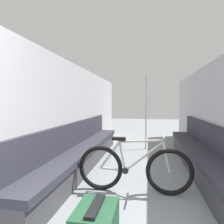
{
  "coord_description": "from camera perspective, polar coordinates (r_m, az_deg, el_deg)",
  "views": [
    {
      "loc": [
        0.16,
        -0.65,
        1.31
      ],
      "look_at": [
        -0.56,
        3.25,
        1.11
      ],
      "focal_mm": 32.0,
      "sensor_mm": 36.0,
      "label": 1
    }
  ],
  "objects": [
    {
      "name": "wall_right",
      "position": [
        3.78,
        29.28,
        -1.51
      ],
      "size": [
        0.1,
        9.03,
        2.09
      ],
      "primitive_type": "cube",
      "color": "#B2B2B7",
      "rests_on": "ground"
    },
    {
      "name": "bench_seat_row_left",
      "position": [
        4.14,
        -8.31,
        -11.35
      ],
      "size": [
        0.46,
        4.52,
        0.91
      ],
      "color": "#3D3D42",
      "rests_on": "ground"
    },
    {
      "name": "wall_left",
      "position": [
        3.9,
        -13.01,
        -1.1
      ],
      "size": [
        0.1,
        9.03,
        2.09
      ],
      "primitive_type": "cube",
      "color": "#B2B2B7",
      "rests_on": "ground"
    },
    {
      "name": "bench_seat_row_right",
      "position": [
        4.06,
        24.47,
        -11.89
      ],
      "size": [
        0.46,
        4.52,
        0.91
      ],
      "color": "#3D3D42",
      "rests_on": "ground"
    },
    {
      "name": "bicycle",
      "position": [
        3.01,
        6.26,
        -15.77
      ],
      "size": [
        1.66,
        0.46,
        0.86
      ],
      "rotation": [
        0.0,
        0.0,
        -0.07
      ],
      "color": "black",
      "rests_on": "ground"
    },
    {
      "name": "grab_pole_near",
      "position": [
        5.63,
        9.69,
        -0.27
      ],
      "size": [
        0.08,
        0.08,
        2.07
      ],
      "color": "gray",
      "rests_on": "ground"
    }
  ]
}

